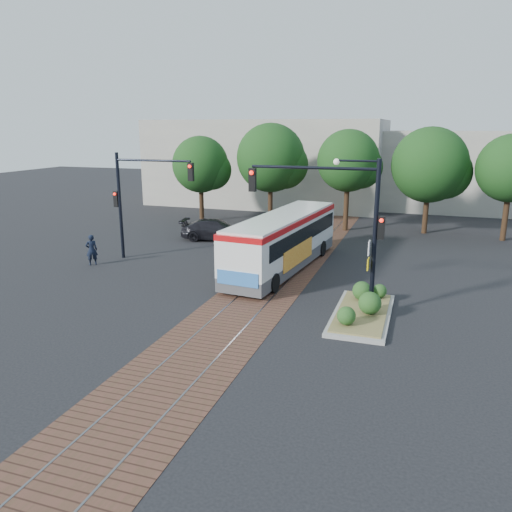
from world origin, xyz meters
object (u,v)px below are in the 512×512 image
at_px(traffic_island, 363,308).
at_px(officer, 92,250).
at_px(city_bus, 284,239).
at_px(signal_pole_main, 344,212).
at_px(signal_pole_left, 137,192).
at_px(parked_car, 217,230).

distance_m(traffic_island, officer, 15.34).
relative_size(traffic_island, officer, 3.07).
distance_m(city_bus, traffic_island, 7.59).
relative_size(city_bus, signal_pole_main, 1.85).
height_order(traffic_island, signal_pole_left, signal_pole_left).
bearing_deg(city_bus, signal_pole_main, -48.88).
distance_m(traffic_island, parked_car, 15.53).
bearing_deg(signal_pole_main, officer, 168.38).
relative_size(city_bus, signal_pole_left, 1.85).
bearing_deg(parked_car, signal_pole_left, 150.16).
distance_m(signal_pole_main, signal_pole_left, 13.14).
relative_size(officer, parked_car, 0.36).
height_order(city_bus, signal_pole_left, signal_pole_left).
height_order(traffic_island, officer, officer).
bearing_deg(signal_pole_main, signal_pole_left, 158.55).
xyz_separation_m(city_bus, traffic_island, (4.88, -5.66, -1.30)).
height_order(signal_pole_left, officer, signal_pole_left).
height_order(signal_pole_main, parked_car, signal_pole_main).
bearing_deg(signal_pole_left, officer, -134.00).
distance_m(signal_pole_main, officer, 14.75).
distance_m(city_bus, officer, 10.53).
height_order(signal_pole_main, officer, signal_pole_main).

